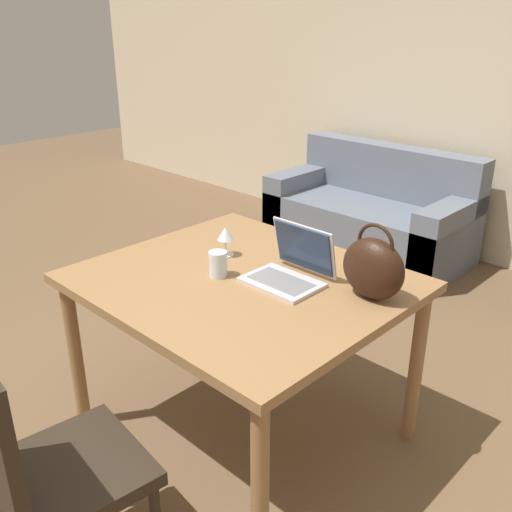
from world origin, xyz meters
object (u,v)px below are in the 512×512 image
laptop (292,266)px  handbag (373,268)px  chair (42,462)px  wine_glass (225,235)px  couch (370,217)px  drinking_glass (218,264)px

laptop → handbag: bearing=15.3°
chair → laptop: size_ratio=3.10×
laptop → wine_glass: (-0.38, -0.01, 0.04)m
chair → handbag: size_ratio=3.14×
couch → laptop: bearing=-65.3°
laptop → wine_glass: size_ratio=2.22×
handbag → drinking_glass: bearing=-154.0°
couch → drinking_glass: size_ratio=14.40×
couch → drinking_glass: (0.72, -2.27, 0.53)m
chair → handbag: bearing=79.0°
laptop → drinking_glass: bearing=-142.2°
handbag → chair: bearing=-107.5°
chair → laptop: 1.14m
wine_glass → handbag: size_ratio=0.46×
couch → drinking_glass: drinking_glass is taller
handbag → laptop: bearing=-164.7°
couch → wine_glass: 2.25m
chair → wine_glass: (-0.33, 1.08, 0.35)m
laptop → drinking_glass: 0.30m
laptop → handbag: handbag is taller
laptop → handbag: 0.34m
laptop → drinking_glass: laptop is taller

